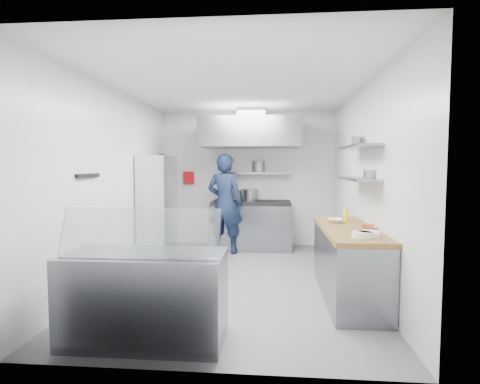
# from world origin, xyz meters

# --- Properties ---
(floor) EXTENTS (5.00, 5.00, 0.00)m
(floor) POSITION_xyz_m (0.00, 0.00, 0.00)
(floor) COLOR #59595C
(floor) RESTS_ON ground
(ceiling) EXTENTS (5.00, 5.00, 0.00)m
(ceiling) POSITION_xyz_m (0.00, 0.00, 2.80)
(ceiling) COLOR silver
(ceiling) RESTS_ON wall_back
(wall_back) EXTENTS (3.60, 2.80, 0.02)m
(wall_back) POSITION_xyz_m (0.00, 2.50, 1.40)
(wall_back) COLOR white
(wall_back) RESTS_ON floor
(wall_front) EXTENTS (3.60, 2.80, 0.02)m
(wall_front) POSITION_xyz_m (0.00, -2.50, 1.40)
(wall_front) COLOR white
(wall_front) RESTS_ON floor
(wall_left) EXTENTS (2.80, 5.00, 0.02)m
(wall_left) POSITION_xyz_m (-1.80, 0.00, 1.40)
(wall_left) COLOR white
(wall_left) RESTS_ON floor
(wall_right) EXTENTS (2.80, 5.00, 0.02)m
(wall_right) POSITION_xyz_m (1.80, 0.00, 1.40)
(wall_right) COLOR white
(wall_right) RESTS_ON floor
(gas_range) EXTENTS (1.60, 0.80, 0.90)m
(gas_range) POSITION_xyz_m (0.10, 2.10, 0.45)
(gas_range) COLOR gray
(gas_range) RESTS_ON floor
(cooktop) EXTENTS (1.57, 0.78, 0.06)m
(cooktop) POSITION_xyz_m (0.10, 2.10, 0.93)
(cooktop) COLOR black
(cooktop) RESTS_ON gas_range
(stock_pot_left) EXTENTS (0.26, 0.26, 0.20)m
(stock_pot_left) POSITION_xyz_m (-0.19, 2.43, 1.06)
(stock_pot_left) COLOR slate
(stock_pot_left) RESTS_ON cooktop
(stock_pot_mid) EXTENTS (0.34, 0.34, 0.24)m
(stock_pot_mid) POSITION_xyz_m (0.06, 2.15, 1.08)
(stock_pot_mid) COLOR slate
(stock_pot_mid) RESTS_ON cooktop
(over_range_shelf) EXTENTS (1.60, 0.30, 0.04)m
(over_range_shelf) POSITION_xyz_m (0.10, 2.34, 1.52)
(over_range_shelf) COLOR gray
(over_range_shelf) RESTS_ON wall_back
(shelf_pot_a) EXTENTS (0.25, 0.25, 0.18)m
(shelf_pot_a) POSITION_xyz_m (-0.47, 2.56, 1.63)
(shelf_pot_a) COLOR slate
(shelf_pot_a) RESTS_ON over_range_shelf
(shelf_pot_b) EXTENTS (0.27, 0.27, 0.22)m
(shelf_pot_b) POSITION_xyz_m (0.23, 2.42, 1.65)
(shelf_pot_b) COLOR slate
(shelf_pot_b) RESTS_ON over_range_shelf
(extractor_hood) EXTENTS (1.90, 1.15, 0.55)m
(extractor_hood) POSITION_xyz_m (0.10, 1.93, 2.30)
(extractor_hood) COLOR gray
(extractor_hood) RESTS_ON wall_back
(hood_duct) EXTENTS (0.55, 0.55, 0.24)m
(hood_duct) POSITION_xyz_m (0.10, 2.15, 2.68)
(hood_duct) COLOR slate
(hood_duct) RESTS_ON extractor_hood
(red_firebox) EXTENTS (0.22, 0.10, 0.26)m
(red_firebox) POSITION_xyz_m (-1.25, 2.44, 1.42)
(red_firebox) COLOR #B30E16
(red_firebox) RESTS_ON wall_back
(chef) EXTENTS (0.78, 0.61, 1.90)m
(chef) POSITION_xyz_m (-0.38, 1.68, 0.95)
(chef) COLOR #111B34
(chef) RESTS_ON floor
(wire_rack) EXTENTS (0.50, 0.90, 1.85)m
(wire_rack) POSITION_xyz_m (-1.53, 1.15, 0.93)
(wire_rack) COLOR silver
(wire_rack) RESTS_ON floor
(rack_bin_a) EXTENTS (0.15, 0.19, 0.17)m
(rack_bin_a) POSITION_xyz_m (-1.53, 1.12, 0.80)
(rack_bin_a) COLOR white
(rack_bin_a) RESTS_ON wire_rack
(rack_bin_b) EXTENTS (0.14, 0.18, 0.16)m
(rack_bin_b) POSITION_xyz_m (-1.53, 1.49, 1.30)
(rack_bin_b) COLOR yellow
(rack_bin_b) RESTS_ON wire_rack
(rack_jar) EXTENTS (0.11, 0.11, 0.18)m
(rack_jar) POSITION_xyz_m (-1.48, 1.26, 1.80)
(rack_jar) COLOR black
(rack_jar) RESTS_ON wire_rack
(knife_strip) EXTENTS (0.04, 0.55, 0.05)m
(knife_strip) POSITION_xyz_m (-1.78, -0.90, 1.55)
(knife_strip) COLOR black
(knife_strip) RESTS_ON wall_left
(prep_counter_base) EXTENTS (0.62, 2.00, 0.84)m
(prep_counter_base) POSITION_xyz_m (1.48, -0.60, 0.42)
(prep_counter_base) COLOR gray
(prep_counter_base) RESTS_ON floor
(prep_counter_top) EXTENTS (0.65, 2.04, 0.06)m
(prep_counter_top) POSITION_xyz_m (1.48, -0.60, 0.87)
(prep_counter_top) COLOR olive
(prep_counter_top) RESTS_ON prep_counter_base
(plate_stack_a) EXTENTS (0.23, 0.23, 0.06)m
(plate_stack_a) POSITION_xyz_m (1.58, -1.24, 0.93)
(plate_stack_a) COLOR white
(plate_stack_a) RESTS_ON prep_counter_top
(plate_stack_b) EXTENTS (0.21, 0.21, 0.06)m
(plate_stack_b) POSITION_xyz_m (1.48, -1.29, 0.93)
(plate_stack_b) COLOR white
(plate_stack_b) RESTS_ON prep_counter_top
(copper_pan) EXTENTS (0.14, 0.14, 0.06)m
(copper_pan) POSITION_xyz_m (1.69, -0.72, 0.93)
(copper_pan) COLOR #C96238
(copper_pan) RESTS_ON prep_counter_top
(squeeze_bottle) EXTENTS (0.06, 0.06, 0.18)m
(squeeze_bottle) POSITION_xyz_m (1.54, -0.12, 0.99)
(squeeze_bottle) COLOR yellow
(squeeze_bottle) RESTS_ON prep_counter_top
(mixing_bowl) EXTENTS (0.24, 0.24, 0.05)m
(mixing_bowl) POSITION_xyz_m (1.37, -0.23, 0.93)
(mixing_bowl) COLOR white
(mixing_bowl) RESTS_ON prep_counter_top
(wall_shelf_lower) EXTENTS (0.30, 1.30, 0.04)m
(wall_shelf_lower) POSITION_xyz_m (1.64, -0.30, 1.50)
(wall_shelf_lower) COLOR gray
(wall_shelf_lower) RESTS_ON wall_right
(wall_shelf_upper) EXTENTS (0.30, 1.30, 0.04)m
(wall_shelf_upper) POSITION_xyz_m (1.64, -0.30, 1.92)
(wall_shelf_upper) COLOR gray
(wall_shelf_upper) RESTS_ON wall_right
(shelf_pot_c) EXTENTS (0.23, 0.23, 0.10)m
(shelf_pot_c) POSITION_xyz_m (1.79, -0.52, 1.57)
(shelf_pot_c) COLOR slate
(shelf_pot_c) RESTS_ON wall_shelf_lower
(shelf_pot_d) EXTENTS (0.26, 0.26, 0.14)m
(shelf_pot_d) POSITION_xyz_m (1.65, 0.06, 2.01)
(shelf_pot_d) COLOR slate
(shelf_pot_d) RESTS_ON wall_shelf_upper
(display_case) EXTENTS (1.50, 0.70, 0.85)m
(display_case) POSITION_xyz_m (-0.68, -2.00, 0.42)
(display_case) COLOR gray
(display_case) RESTS_ON floor
(display_glass) EXTENTS (1.47, 0.19, 0.42)m
(display_glass) POSITION_xyz_m (-0.68, -2.12, 1.07)
(display_glass) COLOR silver
(display_glass) RESTS_ON display_case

